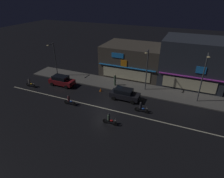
# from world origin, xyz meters

# --- Properties ---
(ground_plane) EXTENTS (140.00, 140.00, 0.00)m
(ground_plane) POSITION_xyz_m (0.00, 0.00, 0.00)
(ground_plane) COLOR black
(lane_divider_stripe) EXTENTS (32.84, 0.16, 0.01)m
(lane_divider_stripe) POSITION_xyz_m (0.00, 0.00, 0.01)
(lane_divider_stripe) COLOR beige
(lane_divider_stripe) RESTS_ON ground
(sidewalk_far) EXTENTS (34.57, 4.20, 0.14)m
(sidewalk_far) POSITION_xyz_m (0.00, 7.44, 0.07)
(sidewalk_far) COLOR #5B5954
(sidewalk_far) RESTS_ON ground
(storefront_left_block) EXTENTS (10.80, 7.92, 5.58)m
(storefront_left_block) POSITION_xyz_m (-0.00, 13.42, 2.79)
(storefront_left_block) COLOR #4C443A
(storefront_left_block) RESTS_ON ground
(storefront_center_block) EXTENTS (9.92, 8.15, 7.58)m
(storefront_center_block) POSITION_xyz_m (10.37, 13.54, 3.79)
(storefront_center_block) COLOR #2D333D
(storefront_center_block) RESTS_ON ground
(streetlamp_west) EXTENTS (0.44, 1.64, 6.15)m
(streetlamp_west) POSITION_xyz_m (-12.58, 6.42, 3.83)
(streetlamp_west) COLOR #47494C
(streetlamp_west) RESTS_ON sidewalk_far
(streetlamp_mid) EXTENTS (0.44, 1.64, 6.56)m
(streetlamp_mid) POSITION_xyz_m (4.05, 7.24, 4.05)
(streetlamp_mid) COLOR #47494C
(streetlamp_mid) RESTS_ON sidewalk_far
(streetlamp_east) EXTENTS (0.44, 1.64, 7.15)m
(streetlamp_east) POSITION_xyz_m (11.87, 6.60, 4.36)
(streetlamp_east) COLOR #47494C
(streetlamp_east) RESTS_ON sidewalk_far
(pedestrian_on_sidewalk) EXTENTS (0.34, 0.34, 1.95)m
(pedestrian_on_sidewalk) POSITION_xyz_m (-1.02, 6.99, 1.05)
(pedestrian_on_sidewalk) COLOR #4C664C
(pedestrian_on_sidewalk) RESTS_ON sidewalk_far
(parked_car_near_kerb) EXTENTS (4.30, 1.98, 1.67)m
(parked_car_near_kerb) POSITION_xyz_m (-9.42, 3.73, 0.87)
(parked_car_near_kerb) COLOR maroon
(parked_car_near_kerb) RESTS_ON ground
(parked_car_trailing) EXTENTS (4.30, 1.98, 1.67)m
(parked_car_trailing) POSITION_xyz_m (1.96, 3.44, 0.87)
(parked_car_trailing) COLOR black
(parked_car_trailing) RESTS_ON ground
(motorcycle_lead) EXTENTS (1.90, 0.60, 1.52)m
(motorcycle_lead) POSITION_xyz_m (-4.58, -1.05, 0.63)
(motorcycle_lead) COLOR black
(motorcycle_lead) RESTS_ON ground
(motorcycle_following) EXTENTS (1.90, 0.60, 1.52)m
(motorcycle_following) POSITION_xyz_m (2.32, -2.87, 0.63)
(motorcycle_following) COLOR black
(motorcycle_following) RESTS_ON ground
(motorcycle_opposite_lane) EXTENTS (1.90, 0.60, 1.52)m
(motorcycle_opposite_lane) POSITION_xyz_m (-13.81, 1.11, 0.63)
(motorcycle_opposite_lane) COLOR black
(motorcycle_opposite_lane) RESTS_ON ground
(motorcycle_trailing_far) EXTENTS (1.90, 0.60, 1.52)m
(motorcycle_trailing_far) POSITION_xyz_m (5.12, 1.10, 0.63)
(motorcycle_trailing_far) COLOR black
(motorcycle_trailing_far) RESTS_ON ground
(traffic_cone) EXTENTS (0.36, 0.36, 0.55)m
(traffic_cone) POSITION_xyz_m (-2.39, 4.29, 0.28)
(traffic_cone) COLOR orange
(traffic_cone) RESTS_ON ground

